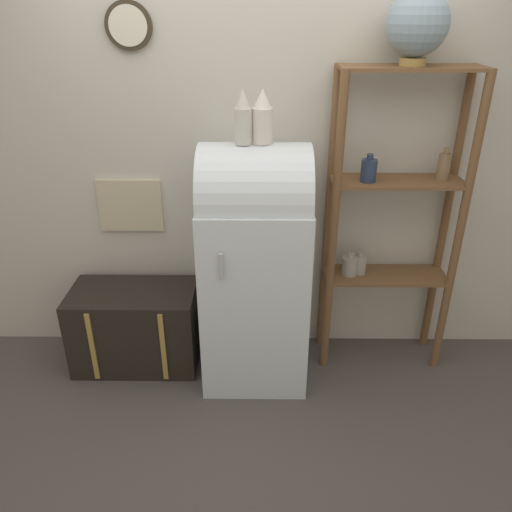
{
  "coord_description": "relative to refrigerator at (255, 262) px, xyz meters",
  "views": [
    {
      "loc": [
        0.03,
        -2.4,
        2.13
      ],
      "look_at": [
        0.01,
        0.24,
        0.82
      ],
      "focal_mm": 35.0,
      "sensor_mm": 36.0,
      "label": 1
    }
  ],
  "objects": [
    {
      "name": "vase_left",
      "position": [
        -0.06,
        -0.01,
        0.84
      ],
      "size": [
        0.09,
        0.09,
        0.28
      ],
      "color": "beige",
      "rests_on": "refrigerator"
    },
    {
      "name": "shelf_unit",
      "position": [
        0.81,
        0.15,
        0.27
      ],
      "size": [
        0.78,
        0.29,
        1.86
      ],
      "color": "brown",
      "rests_on": "ground_plane"
    },
    {
      "name": "ground_plane",
      "position": [
        0.0,
        -0.24,
        -0.78
      ],
      "size": [
        12.0,
        12.0,
        0.0
      ],
      "primitive_type": "plane",
      "color": "#4C4742"
    },
    {
      "name": "refrigerator",
      "position": [
        0.0,
        0.0,
        0.0
      ],
      "size": [
        0.62,
        0.66,
        1.49
      ],
      "color": "silver",
      "rests_on": "ground_plane"
    },
    {
      "name": "globe",
      "position": [
        0.82,
        0.13,
        1.28
      ],
      "size": [
        0.32,
        0.32,
        0.36
      ],
      "color": "#AD8942",
      "rests_on": "shelf_unit"
    },
    {
      "name": "suitcase_trunk",
      "position": [
        -0.78,
        0.06,
        -0.51
      ],
      "size": [
        0.79,
        0.44,
        0.54
      ],
      "color": "black",
      "rests_on": "ground_plane"
    },
    {
      "name": "vase_center",
      "position": [
        0.04,
        0.01,
        0.84
      ],
      "size": [
        0.11,
        0.11,
        0.28
      ],
      "color": "silver",
      "rests_on": "refrigerator"
    },
    {
      "name": "wall_back",
      "position": [
        -0.0,
        0.34,
        0.57
      ],
      "size": [
        7.0,
        0.09,
        2.7
      ],
      "color": "beige",
      "rests_on": "ground_plane"
    }
  ]
}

